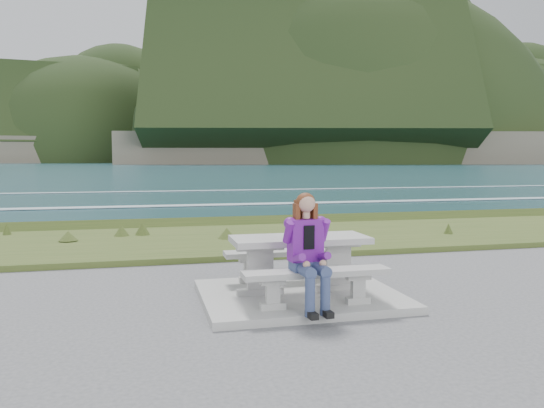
% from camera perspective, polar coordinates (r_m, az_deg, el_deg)
% --- Properties ---
extents(concrete_slab, '(2.60, 2.10, 0.10)m').
position_cam_1_polar(concrete_slab, '(7.19, 2.98, -9.83)').
color(concrete_slab, '#999894').
rests_on(concrete_slab, ground).
extents(picnic_table, '(1.80, 0.75, 0.75)m').
position_cam_1_polar(picnic_table, '(7.06, 3.00, -4.85)').
color(picnic_table, '#999894').
rests_on(picnic_table, concrete_slab).
extents(bench_landward, '(1.80, 0.35, 0.45)m').
position_cam_1_polar(bench_landward, '(6.45, 4.79, -7.92)').
color(bench_landward, '#999894').
rests_on(bench_landward, concrete_slab).
extents(bench_seaward, '(1.80, 0.35, 0.45)m').
position_cam_1_polar(bench_seaward, '(7.76, 1.51, -5.70)').
color(bench_seaward, '#999894').
rests_on(bench_seaward, concrete_slab).
extents(grass_verge, '(160.00, 4.50, 0.22)m').
position_cam_1_polar(grass_verge, '(11.98, -3.89, -4.09)').
color(grass_verge, '#344D1D').
rests_on(grass_verge, ground).
extents(shore_drop, '(160.00, 0.80, 2.20)m').
position_cam_1_polar(shore_drop, '(14.82, -5.80, -2.35)').
color(shore_drop, '#6D6351').
rests_on(shore_drop, ground).
extents(ocean, '(1600.00, 1600.00, 0.09)m').
position_cam_1_polar(ocean, '(32.02, -9.99, -1.58)').
color(ocean, '#1C4550').
rests_on(ocean, ground).
extents(headland_range, '(729.83, 363.95, 219.49)m').
position_cam_1_polar(headland_range, '(448.25, 11.82, 5.93)').
color(headland_range, '#6D6351').
rests_on(headland_range, ground).
extents(seated_woman, '(0.42, 0.70, 1.38)m').
position_cam_1_polar(seated_woman, '(6.25, 4.10, -6.84)').
color(seated_woman, navy).
rests_on(seated_woman, concrete_slab).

